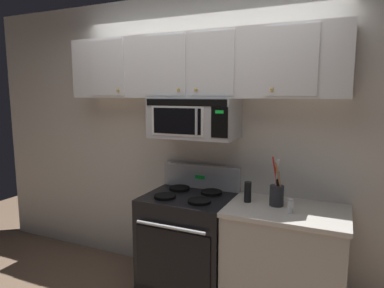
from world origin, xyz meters
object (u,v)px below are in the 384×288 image
at_px(stove_range, 189,242).
at_px(utensil_crock_charcoal, 277,192).
at_px(pepper_mill, 248,192).
at_px(salt_shaker, 290,206).
at_px(over_range_microwave, 194,118).

height_order(stove_range, utensil_crock_charcoal, utensil_crock_charcoal).
xyz_separation_m(stove_range, pepper_mill, (0.52, 0.04, 0.52)).
height_order(utensil_crock_charcoal, pepper_mill, utensil_crock_charcoal).
bearing_deg(pepper_mill, salt_shaker, -18.99).
height_order(over_range_microwave, salt_shaker, over_range_microwave).
bearing_deg(stove_range, over_range_microwave, 90.14).
height_order(stove_range, over_range_microwave, over_range_microwave).
relative_size(over_range_microwave, salt_shaker, 6.83).
bearing_deg(over_range_microwave, salt_shaker, -12.89).
relative_size(utensil_crock_charcoal, salt_shaker, 3.57).
distance_m(stove_range, utensil_crock_charcoal, 0.93).
xyz_separation_m(stove_range, utensil_crock_charcoal, (0.75, 0.04, 0.54)).
xyz_separation_m(salt_shaker, pepper_mill, (-0.36, 0.12, 0.03)).
bearing_deg(stove_range, pepper_mill, 4.38).
xyz_separation_m(stove_range, over_range_microwave, (-0.00, 0.12, 1.11)).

